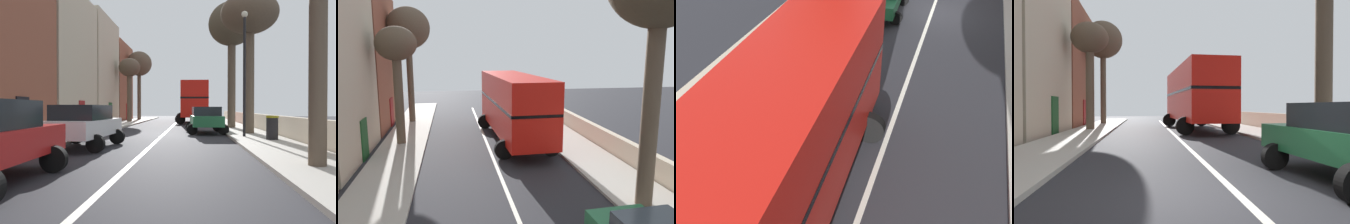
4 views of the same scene
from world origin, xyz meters
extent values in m
plane|color=#28282D|center=(0.00, 0.00, 0.00)|extent=(84.00, 84.00, 0.00)
cube|color=silver|center=(0.00, 0.00, 0.00)|extent=(0.16, 54.00, 0.01)
cube|color=#B2ADA3|center=(4.90, 0.00, 0.06)|extent=(2.60, 60.00, 0.12)
cube|color=red|center=(1.70, 14.41, 1.55)|extent=(2.86, 10.50, 1.70)
cube|color=black|center=(1.70, 14.41, 2.48)|extent=(2.88, 10.40, 0.16)
cube|color=red|center=(1.70, 14.41, 3.31)|extent=(2.86, 10.50, 1.50)
cylinder|color=black|center=(0.54, 10.83, 0.50)|extent=(1.01, 0.33, 1.00)
cylinder|color=black|center=(3.10, 10.92, 0.50)|extent=(1.01, 0.33, 1.00)
cylinder|color=black|center=(1.54, 2.10, 0.32)|extent=(0.65, 0.25, 0.64)
cylinder|color=black|center=(3.33, 2.19, 0.32)|extent=(0.65, 0.25, 0.64)
camera|label=1|loc=(1.68, -18.27, 1.55)|focal=33.05mm
camera|label=2|loc=(-2.05, -5.01, 5.39)|focal=34.73mm
camera|label=3|loc=(-1.47, 19.40, 7.84)|focal=39.95mm
camera|label=4|loc=(-1.62, -4.62, 1.54)|focal=31.08mm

